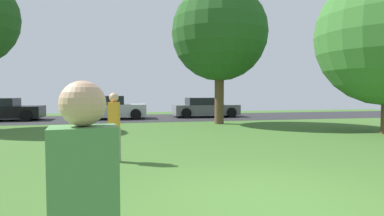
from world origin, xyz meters
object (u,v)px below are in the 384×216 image
(parked_car_silver, at_px, (110,108))
(person_bystander, at_px, (114,124))
(birch_tree_lone, at_px, (219,33))
(parked_car_black, at_px, (0,110))
(parked_car_grey, at_px, (205,108))

(parked_car_silver, bearing_deg, person_bystander, -87.82)
(birch_tree_lone, distance_m, parked_car_silver, 8.17)
(person_bystander, bearing_deg, parked_car_silver, 11.97)
(birch_tree_lone, relative_size, parked_car_black, 1.61)
(parked_car_black, bearing_deg, parked_car_grey, 0.28)
(birch_tree_lone, distance_m, parked_car_black, 13.23)
(parked_car_silver, bearing_deg, parked_car_grey, 2.54)
(birch_tree_lone, distance_m, person_bystander, 10.26)
(parked_car_grey, bearing_deg, parked_car_silver, -177.46)
(person_bystander, height_order, parked_car_grey, person_bystander)
(parked_car_silver, xyz_separation_m, parked_car_grey, (6.11, 0.27, -0.05))
(parked_car_black, relative_size, parked_car_silver, 1.05)
(parked_car_silver, relative_size, parked_car_grey, 0.99)
(parked_car_grey, bearing_deg, parked_car_black, -179.72)
(birch_tree_lone, height_order, parked_car_black, birch_tree_lone)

